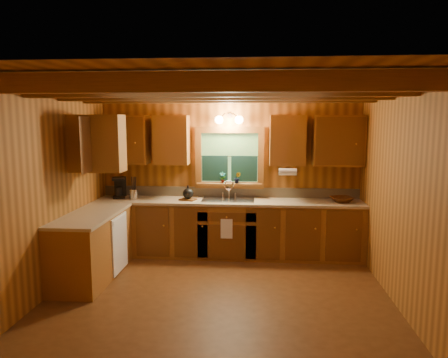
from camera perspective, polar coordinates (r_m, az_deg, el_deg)
room at (r=5.06m, az=-0.76°, el=-1.82°), size 4.20×4.20×4.20m
ceiling_beams at (r=4.99m, az=-0.79°, el=11.76°), size 4.20×2.54×0.18m
base_cabinets at (r=6.55m, az=-3.98°, el=-7.35°), size 4.20×2.22×0.86m
countertop at (r=6.45m, az=-3.89°, el=-3.48°), size 4.20×2.24×0.04m
backsplash at (r=6.96m, az=0.75°, el=-1.77°), size 4.20×0.02×0.16m
dishwasher_panel at (r=6.22m, az=-13.88°, el=-8.42°), size 0.02×0.60×0.80m
upper_cabinets at (r=6.48m, az=-4.54°, el=5.12°), size 4.19×1.77×0.78m
window at (r=6.87m, az=0.75°, el=2.71°), size 1.12×0.08×1.00m
window_sill at (r=6.88m, az=0.71°, el=-0.72°), size 1.06×0.14×0.04m
wall_sconce at (r=6.72m, az=0.68°, el=8.02°), size 0.45×0.21×0.17m
paper_towel_roll at (r=6.55m, az=8.58°, el=0.97°), size 0.27×0.11×0.11m
dish_towel at (r=6.46m, az=0.35°, el=-6.74°), size 0.18×0.01×0.30m
sink at (r=6.71m, az=0.58°, el=-3.23°), size 0.82×0.48×0.43m
coffee_maker at (r=7.09m, az=-13.91°, el=-1.12°), size 0.19×0.24×0.34m
utensil_crock at (r=6.90m, az=-12.09°, el=-1.96°), size 0.13×0.13×0.37m
cutting_board at (r=6.72m, az=-4.87°, el=-2.76°), size 0.29×0.24×0.02m
teakettle at (r=6.70m, az=-4.88°, el=-1.95°), size 0.17×0.17×0.21m
wicker_basket at (r=6.77m, az=15.59°, el=-2.69°), size 0.42×0.42×0.08m
potted_plant_left at (r=6.86m, az=-0.20°, el=0.22°), size 0.11×0.09×0.18m
potted_plant_right at (r=6.83m, az=1.83°, el=0.17°), size 0.11×0.09×0.19m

